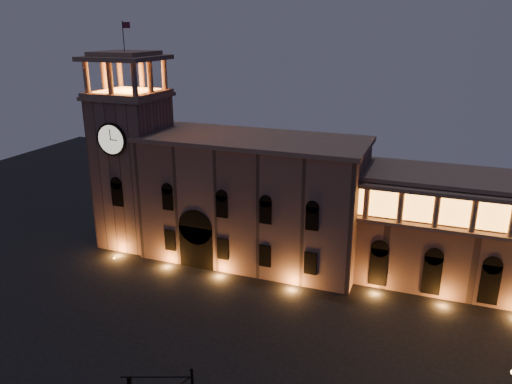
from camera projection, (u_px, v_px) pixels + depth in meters
ground at (196, 346)px, 52.01m from camera, size 160.00×160.00×0.00m
government_building at (252, 199)px, 69.37m from camera, size 30.80×12.80×17.60m
clock_tower at (133, 163)px, 73.50m from camera, size 9.80×9.80×32.40m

